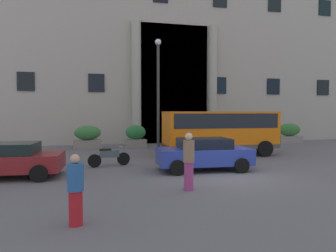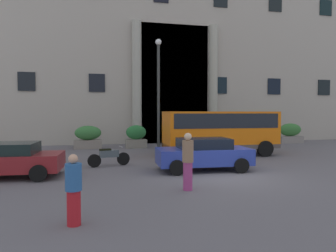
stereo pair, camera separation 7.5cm
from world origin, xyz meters
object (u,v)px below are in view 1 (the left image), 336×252
object	(u,v)px
hedge_planter_entrance_left	(88,138)
pedestrian_woman_dark_dress	(189,161)
bus_stop_sign	(272,126)
parked_estate_mid	(204,154)
orange_minibus	(220,129)
hedge_planter_far_east	(136,137)
pedestrian_man_red_shirt	(75,190)
parked_sedan_second	(6,160)
hedge_planter_far_west	(189,137)
lamppost_plaza_centre	(158,85)
motorcycle_far_end	(179,154)
scooter_by_planter	(24,158)
hedge_planter_entrance_right	(289,134)
hedge_planter_west	(228,137)
motorcycle_near_kerb	(108,157)

from	to	relation	value
hedge_planter_entrance_left	pedestrian_woman_dark_dress	xyz separation A→B (m)	(3.59, -12.42, 0.17)
bus_stop_sign	pedestrian_woman_dark_dress	distance (m)	12.64
parked_estate_mid	pedestrian_woman_dark_dress	size ratio (longest dim) A/B	2.19
orange_minibus	hedge_planter_far_east	size ratio (longest dim) A/B	4.02
pedestrian_man_red_shirt	pedestrian_woman_dark_dress	xyz separation A→B (m)	(3.30, 2.41, 0.15)
bus_stop_sign	pedestrian_man_red_shirt	bearing A→B (deg)	-135.58
hedge_planter_far_east	parked_sedan_second	bearing A→B (deg)	-123.97
hedge_planter_entrance_left	hedge_planter_far_west	world-z (taller)	hedge_planter_entrance_left
bus_stop_sign	lamppost_plaza_centre	distance (m)	8.16
hedge_planter_far_west	motorcycle_far_end	distance (m)	7.52
pedestrian_woman_dark_dress	lamppost_plaza_centre	size ratio (longest dim) A/B	0.25
hedge_planter_far_west	scooter_by_planter	size ratio (longest dim) A/B	0.90
parked_sedan_second	scooter_by_planter	distance (m)	1.95
lamppost_plaza_centre	parked_sedan_second	bearing A→B (deg)	-134.24
hedge_planter_entrance_right	hedge_planter_far_west	distance (m)	8.76
motorcycle_far_end	pedestrian_man_red_shirt	size ratio (longest dim) A/B	1.29
hedge_planter_west	parked_sedan_second	bearing A→B (deg)	-145.57
lamppost_plaza_centre	parked_estate_mid	bearing A→B (deg)	-85.94
bus_stop_sign	parked_sedan_second	distance (m)	16.01
motorcycle_near_kerb	lamppost_plaza_centre	bearing A→B (deg)	44.28
lamppost_plaza_centre	hedge_planter_west	bearing A→B (deg)	13.85
hedge_planter_far_west	pedestrian_woman_dark_dress	world-z (taller)	pedestrian_woman_dark_dress
hedge_planter_entrance_right	lamppost_plaza_centre	bearing A→B (deg)	-169.62
orange_minibus	hedge_planter_far_east	bearing A→B (deg)	134.01
hedge_planter_entrance_left	pedestrian_man_red_shirt	size ratio (longest dim) A/B	1.18
hedge_planter_entrance_right	lamppost_plaza_centre	xyz separation A→B (m)	(-11.30, -2.07, 3.51)
hedge_planter_entrance_left	parked_sedan_second	world-z (taller)	hedge_planter_entrance_left
pedestrian_woman_dark_dress	pedestrian_man_red_shirt	bearing A→B (deg)	-153.79
bus_stop_sign	hedge_planter_far_east	distance (m)	9.36
orange_minibus	pedestrian_woman_dark_dress	size ratio (longest dim) A/B	3.51
orange_minibus	hedge_planter_entrance_left	distance (m)	9.19
hedge_planter_far_east	scooter_by_planter	xyz separation A→B (m)	(-5.76, -6.86, -0.32)
hedge_planter_entrance_right	pedestrian_man_red_shirt	distance (m)	21.82
hedge_planter_entrance_right	parked_sedan_second	bearing A→B (deg)	-152.81
hedge_planter_far_east	pedestrian_woman_dark_dress	size ratio (longest dim) A/B	0.87
hedge_planter_entrance_left	hedge_planter_far_east	size ratio (longest dim) A/B	1.16
parked_estate_mid	pedestrian_man_red_shirt	distance (m)	7.36
bus_stop_sign	pedestrian_man_red_shirt	size ratio (longest dim) A/B	1.59
hedge_planter_entrance_right	motorcycle_far_end	world-z (taller)	hedge_planter_entrance_right
motorcycle_near_kerb	pedestrian_man_red_shirt	world-z (taller)	pedestrian_man_red_shirt
lamppost_plaza_centre	bus_stop_sign	bearing A→B (deg)	-11.11
orange_minibus	hedge_planter_far_west	bearing A→B (deg)	96.10
hedge_planter_west	lamppost_plaza_centre	size ratio (longest dim) A/B	0.26
parked_estate_mid	motorcycle_far_end	distance (m)	2.13
motorcycle_far_end	pedestrian_woman_dark_dress	size ratio (longest dim) A/B	1.10
hedge_planter_entrance_right	hedge_planter_west	size ratio (longest dim) A/B	1.06
hedge_planter_far_east	motorcycle_near_kerb	distance (m)	7.37
hedge_planter_far_west	parked_sedan_second	world-z (taller)	hedge_planter_far_west
hedge_planter_far_west	scooter_by_planter	bearing A→B (deg)	-144.07
hedge_planter_entrance_left	hedge_planter_far_east	world-z (taller)	hedge_planter_far_east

